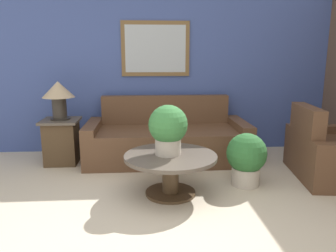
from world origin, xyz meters
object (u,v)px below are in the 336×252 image
coffee_table (170,166)px  side_table (62,141)px  couch_main (167,140)px  armchair (333,155)px  potted_plant_on_table (168,128)px  potted_plant_floor (246,157)px  table_lamp (58,94)px

coffee_table → side_table: side_table is taller
couch_main → coffee_table: couch_main is taller
armchair → coffee_table: (-2.04, -0.36, 0.04)m
side_table → potted_plant_on_table: size_ratio=1.16×
armchair → potted_plant_floor: 1.15m
armchair → table_lamp: (-3.47, 0.81, 0.69)m
potted_plant_floor → couch_main: bearing=129.5°
table_lamp → side_table: bearing=0.0°
potted_plant_on_table → potted_plant_floor: (0.92, 0.18, -0.40)m
coffee_table → table_lamp: bearing=140.7°
table_lamp → potted_plant_on_table: (1.41, -1.16, -0.24)m
couch_main → coffee_table: (-0.04, -1.24, 0.04)m
potted_plant_floor → table_lamp: bearing=157.3°
side_table → potted_plant_on_table: (1.41, -1.16, 0.42)m
coffee_table → potted_plant_on_table: (-0.02, 0.02, 0.41)m
couch_main → armchair: same height
couch_main → side_table: bearing=-177.7°
armchair → coffee_table: 2.07m
table_lamp → coffee_table: bearing=-39.3°
coffee_table → potted_plant_floor: bearing=12.7°
potted_plant_on_table → side_table: bearing=140.6°
table_lamp → potted_plant_floor: 2.61m
table_lamp → potted_plant_floor: size_ratio=0.85×
coffee_table → potted_plant_on_table: size_ratio=1.86×
coffee_table → potted_plant_on_table: bearing=142.7°
coffee_table → couch_main: bearing=88.0°
side_table → table_lamp: 0.66m
potted_plant_on_table → potted_plant_floor: 1.02m
coffee_table → side_table: size_ratio=1.60×
side_table → table_lamp: table_lamp is taller
armchair → table_lamp: bearing=84.3°
coffee_table → table_lamp: size_ratio=1.90×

